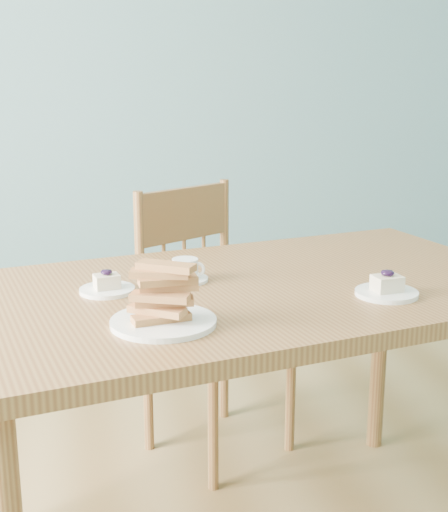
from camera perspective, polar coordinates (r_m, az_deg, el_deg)
The scene contains 7 objects.
room at distance 1.48m, azimuth -3.30°, elevation 15.36°, with size 5.01×5.01×2.71m.
dining_table at distance 1.86m, azimuth 2.32°, elevation -4.63°, with size 1.62×1.12×0.79m.
dining_chair at distance 2.51m, azimuth -1.07°, elevation -5.15°, with size 0.58×0.57×0.94m.
cheesecake_plate_near at distance 1.79m, azimuth 12.89°, elevation -2.58°, with size 0.15×0.15×0.06m.
cheesecake_plate_far at distance 1.80m, azimuth -9.34°, elevation -2.40°, with size 0.14×0.14×0.06m.
coffee_cup at distance 1.87m, azimuth -3.09°, elevation -1.25°, with size 0.12×0.12×0.06m.
biscotti_plate at distance 1.54m, azimuth -4.90°, elevation -3.83°, with size 0.23×0.23×0.14m.
Camera 1 is at (-0.24, -1.46, 1.33)m, focal length 50.00 mm.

